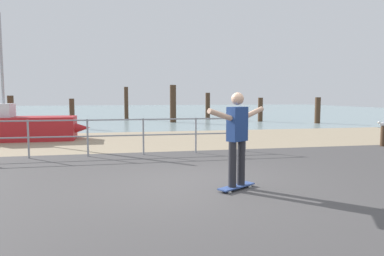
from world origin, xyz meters
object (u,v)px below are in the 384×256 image
Objects in this scene: skateboarder at (237,133)px; bollard_short at (383,137)px; sailboat at (18,127)px; skateboard at (237,187)px; seagull at (383,124)px.

skateboarder is 2.44× the size of bollard_short.
sailboat is 3.01× the size of skateboarder.
bollard_short is (6.51, 4.19, 0.27)m from skateboard.
sailboat reaches higher than skateboard.
skateboarder is at bearing -147.24° from bollard_short.
sailboat is at bearing 125.08° from skateboarder.
skateboarder reaches higher than seagull.
skateboard is 7.74m from bollard_short.
bollard_short is at bearing -18.17° from sailboat.
bollard_short is 0.41m from seagull.
seagull is (12.26, -4.03, 0.23)m from sailboat.
bollard_short is at bearing 32.76° from skateboard.
sailboat reaches higher than seagull.
skateboarder reaches higher than bollard_short.
sailboat is 10.24× the size of seagull.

